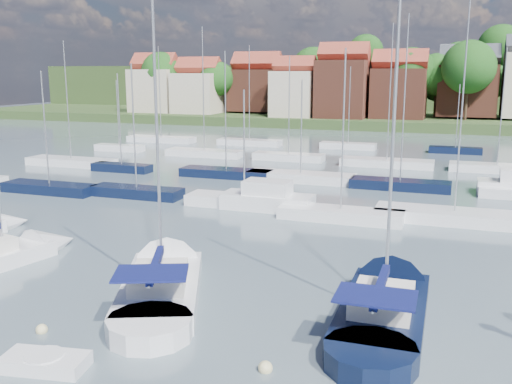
% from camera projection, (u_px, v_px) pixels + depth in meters
% --- Properties ---
extents(ground, '(260.00, 260.00, 0.00)m').
position_uv_depth(ground, '(374.00, 172.00, 60.40)').
color(ground, '#475860').
rests_on(ground, ground).
extents(sailboat_left, '(4.50, 9.82, 13.02)m').
position_uv_depth(sailboat_left, '(12.00, 255.00, 31.64)').
color(sailboat_left, silver).
rests_on(sailboat_left, ground).
extents(sailboat_centre, '(8.27, 13.41, 17.71)m').
position_uv_depth(sailboat_centre, '(165.00, 277.00, 28.28)').
color(sailboat_centre, silver).
rests_on(sailboat_centre, ground).
extents(sailboat_navy, '(3.59, 12.90, 17.74)m').
position_uv_depth(sailboat_navy, '(387.00, 299.00, 25.53)').
color(sailboat_navy, black).
rests_on(sailboat_navy, ground).
extents(tender, '(3.18, 1.87, 0.65)m').
position_uv_depth(tender, '(45.00, 362.00, 20.12)').
color(tender, silver).
rests_on(tender, ground).
extents(buoy_b, '(0.48, 0.48, 0.48)m').
position_uv_depth(buoy_b, '(42.00, 332.00, 23.02)').
color(buoy_b, beige).
rests_on(buoy_b, ground).
extents(buoy_c, '(0.51, 0.51, 0.51)m').
position_uv_depth(buoy_c, '(147.00, 315.00, 24.63)').
color(buoy_c, '#D85914').
rests_on(buoy_c, ground).
extents(buoy_d, '(0.53, 0.53, 0.53)m').
position_uv_depth(buoy_d, '(265.00, 371.00, 20.04)').
color(buoy_d, beige).
rests_on(buoy_d, ground).
extents(buoy_e, '(0.53, 0.53, 0.53)m').
position_uv_depth(buoy_e, '(411.00, 284.00, 28.22)').
color(buoy_e, '#D85914').
rests_on(buoy_e, ground).
extents(marina_field, '(79.62, 41.41, 15.93)m').
position_uv_depth(marina_field, '(387.00, 176.00, 55.21)').
color(marina_field, silver).
rests_on(marina_field, ground).
extents(far_shore_town, '(212.46, 90.00, 22.27)m').
position_uv_depth(far_shore_town, '(437.00, 96.00, 144.16)').
color(far_shore_town, '#344824').
rests_on(far_shore_town, ground).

